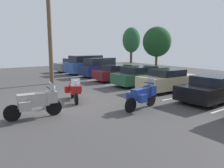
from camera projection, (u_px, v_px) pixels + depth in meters
ground at (66, 103)px, 11.70m from camera, size 44.00×44.00×0.10m
motorcycle_touring at (74, 90)px, 11.81m from camera, size 2.13×1.10×1.35m
motorcycle_second at (143, 95)px, 10.42m from camera, size 0.99×2.23×1.43m
motorcycle_third at (36, 102)px, 9.10m from camera, size 0.97×2.33×1.46m
parking_stripes at (141, 85)px, 16.95m from camera, size 25.93×4.80×0.01m
car_grey at (75, 65)px, 25.84m from camera, size 2.24×4.65×1.56m
car_blue at (88, 65)px, 23.72m from camera, size 2.21×4.94×1.99m
car_navy at (102, 67)px, 21.63m from camera, size 2.06×4.53×1.84m
car_maroon at (118, 73)px, 19.00m from camera, size 2.22×4.47×1.38m
car_green at (142, 76)px, 16.75m from camera, size 1.94×4.79×1.46m
car_champagne at (168, 80)px, 14.65m from camera, size 2.05×4.32×1.47m
car_black at (214, 88)px, 12.08m from camera, size 2.10×4.92×1.39m
utility_pole at (50, 30)px, 16.85m from camera, size 1.00×1.62×8.11m
tree_far_left at (157, 42)px, 30.10m from camera, size 3.88×3.88×5.61m
tree_right at (131, 40)px, 37.66m from camera, size 3.06×3.06×6.14m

